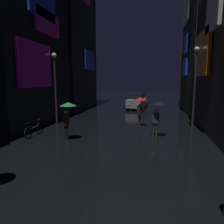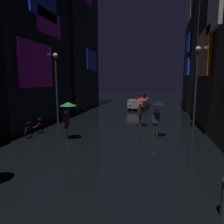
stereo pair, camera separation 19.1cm
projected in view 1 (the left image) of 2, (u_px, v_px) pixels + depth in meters
building_left_mid at (18, 17)px, 14.35m from camera, size 4.25×8.15×15.59m
building_left_far at (68, 1)px, 22.32m from camera, size 4.25×8.01×24.28m
building_right_far at (209, 30)px, 20.09m from camera, size 4.25×8.67×16.75m
pedestrian_foreground_left_green at (67, 110)px, 10.95m from camera, size 0.90×0.90×2.12m
pedestrian_midstreet_centre_red at (140, 104)px, 14.22m from camera, size 0.90×0.90×2.12m
pedestrian_foreground_right_black at (158, 109)px, 11.48m from camera, size 0.90×0.90×2.12m
bicycle_parked_at_storefront at (34, 130)px, 11.86m from camera, size 0.12×1.82×0.96m
car_distant at (137, 101)px, 23.45m from camera, size 2.58×4.30×1.92m
streetlamp_right_far at (195, 78)px, 13.63m from camera, size 0.36×0.36×5.55m
streetlamp_left_far at (55, 80)px, 14.94m from camera, size 0.36×0.36×5.32m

